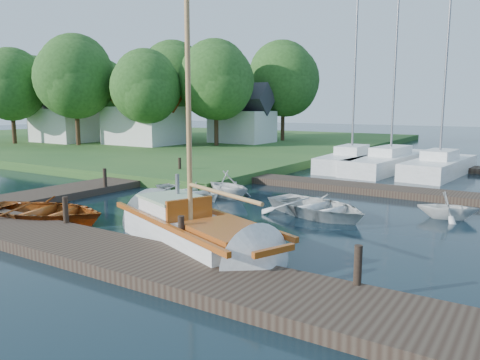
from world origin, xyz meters
The scene contains 30 objects.
ground centered at (0.00, 0.00, 0.00)m, with size 160.00×160.00×0.00m, color black.
near_dock centered at (0.00, -6.00, 0.15)m, with size 18.00×2.20×0.30m, color #30231B.
left_dock centered at (-8.00, 2.00, 0.15)m, with size 2.20×18.00×0.30m, color #30231B.
far_dock centered at (2.00, 6.50, 0.15)m, with size 14.00×1.60×0.30m, color #30231B.
shore centered at (-28.00, 22.00, 0.25)m, with size 50.00×40.00×0.50m, color #2A5423.
mooring_post_1 centered at (-3.00, -5.00, 0.70)m, with size 0.16×0.16×0.80m, color black.
mooring_post_2 centered at (1.50, -5.00, 0.70)m, with size 0.16×0.16×0.80m, color black.
mooring_post_3 centered at (6.00, -5.00, 0.70)m, with size 0.16×0.16×0.80m, color black.
mooring_post_4 centered at (-7.00, 0.00, 0.70)m, with size 0.16×0.16×0.80m, color black.
mooring_post_5 centered at (-7.00, 5.00, 0.70)m, with size 0.16×0.16×0.80m, color black.
sailboat centered at (1.23, -4.02, 0.34)m, with size 7.37×4.47×9.83m.
dinghy centered at (-4.75, -4.59, 0.46)m, with size 3.14×4.40×0.91m, color #92440E.
tender_a centered at (-3.47, 1.33, 0.36)m, with size 2.50×3.51×0.73m, color silver.
tender_b centered at (-1.92, 2.06, 0.62)m, with size 2.04×2.36×1.24m, color silver.
tender_c centered at (2.44, 1.15, 0.41)m, with size 2.85×3.99×0.83m, color silver.
tender_d centered at (6.34, 3.15, 0.51)m, with size 1.66×1.93×1.02m, color silver.
marina_boat_0 centered at (-0.83, 13.80, 0.57)m, with size 2.48×7.64×11.01m.
marina_boat_1 centered at (1.35, 14.37, 0.56)m, with size 3.17×9.58×9.84m.
marina_boat_2 centered at (4.21, 13.59, 0.58)m, with size 2.92×7.46×11.43m.
house_a centered at (-20.00, 16.00, 2.96)m, with size 6.30×5.00×6.29m.
house_b centered at (-28.00, 14.00, 2.77)m, with size 5.77×4.50×5.79m.
house_c centered at (-14.00, 22.00, 2.58)m, with size 5.25×4.00×5.28m.
tree_0 centered at (-30.00, 10.05, 5.53)m, with size 6.12×6.07×8.28m.
tree_1 centered at (-24.00, 12.05, 6.09)m, with size 6.70×6.70×9.20m.
tree_2 centered at (-18.00, 14.05, 5.25)m, with size 5.83×5.75×7.82m.
tree_3 centered at (-14.00, 18.05, 5.81)m, with size 6.41×6.38×8.74m.
tree_4 centered at (-22.00, 22.05, 6.37)m, with size 7.01×7.01×9.66m.
tree_5 centered at (-30.00, 20.05, 5.42)m, with size 6.00×5.94×8.10m.
tree_6 centered at (-36.00, 16.05, 5.64)m, with size 6.24×6.20×8.46m.
tree_7 centered at (-12.00, 26.05, 6.20)m, with size 6.83×6.83×9.38m.
Camera 1 is at (8.84, -13.65, 3.80)m, focal length 35.00 mm.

